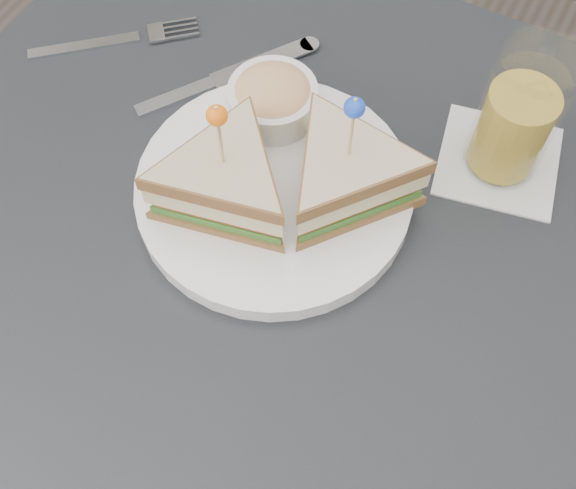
{
  "coord_description": "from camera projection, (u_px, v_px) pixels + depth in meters",
  "views": [
    {
      "loc": [
        0.15,
        -0.24,
        1.32
      ],
      "look_at": [
        0.01,
        0.01,
        0.8
      ],
      "focal_mm": 45.0,
      "sensor_mm": 36.0,
      "label": 1
    }
  ],
  "objects": [
    {
      "name": "drink_set",
      "position": [
        516.0,
        120.0,
        0.64
      ],
      "size": [
        0.13,
        0.13,
        0.14
      ],
      "rotation": [
        0.0,
        0.0,
        0.2
      ],
      "color": "silver",
      "rests_on": "table"
    },
    {
      "name": "ground_plane",
      "position": [
        280.0,
        462.0,
        1.29
      ],
      "size": [
        3.5,
        3.5,
        0.0
      ],
      "primitive_type": "plane",
      "color": "#3F3833"
    },
    {
      "name": "cutlery_fork",
      "position": [
        123.0,
        39.0,
        0.77
      ],
      "size": [
        0.15,
        0.13,
        0.01
      ],
      "rotation": [
        0.0,
        0.0,
        -0.86
      ],
      "color": "silver",
      "rests_on": "table"
    },
    {
      "name": "plate_meal",
      "position": [
        282.0,
        173.0,
        0.64
      ],
      "size": [
        0.32,
        0.32,
        0.15
      ],
      "rotation": [
        0.0,
        0.0,
        -0.32
      ],
      "color": "white",
      "rests_on": "table"
    },
    {
      "name": "table",
      "position": [
        274.0,
        311.0,
        0.7
      ],
      "size": [
        0.8,
        0.8,
        0.75
      ],
      "color": "black",
      "rests_on": "ground"
    },
    {
      "name": "cutlery_knife",
      "position": [
        221.0,
        79.0,
        0.74
      ],
      "size": [
        0.13,
        0.18,
        0.01
      ],
      "rotation": [
        0.0,
        0.0,
        -0.6
      ],
      "color": "white",
      "rests_on": "table"
    }
  ]
}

